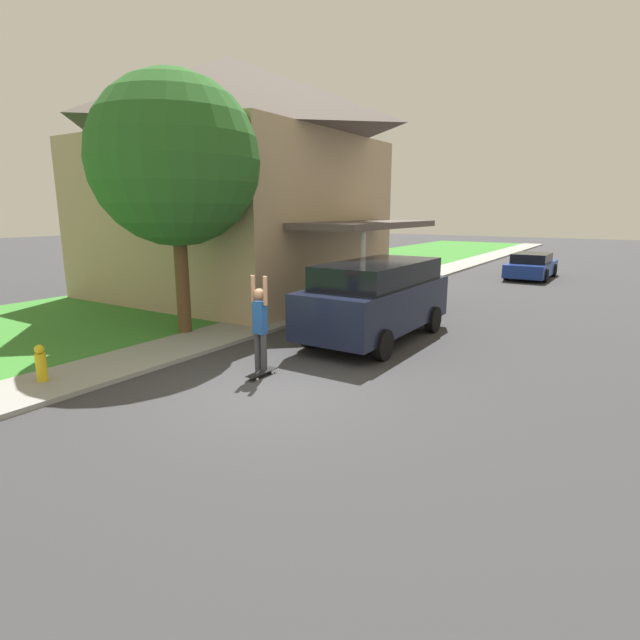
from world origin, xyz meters
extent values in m
plane|color=#333335|center=(0.00, 0.00, 0.00)|extent=(120.00, 120.00, 0.00)
cube|color=#387F2D|center=(-8.00, 6.00, 0.04)|extent=(10.00, 80.00, 0.08)
cube|color=gray|center=(-3.60, 6.00, 0.05)|extent=(1.80, 80.00, 0.10)
cube|color=tan|center=(-7.89, 7.80, 3.00)|extent=(9.42, 8.54, 5.85)
pyramid|color=#5B514C|center=(-7.89, 7.80, 7.39)|extent=(10.22, 9.34, 2.92)
cube|color=#5B514C|center=(-2.08, 7.80, 2.88)|extent=(2.60, 5.98, 0.20)
cylinder|color=silver|center=(-0.98, 5.67, 1.43)|extent=(0.16, 0.16, 2.70)
cylinder|color=brown|center=(-4.56, 2.14, 1.74)|extent=(0.36, 0.36, 3.31)
sphere|color=#286023|center=(-4.56, 2.14, 4.58)|extent=(4.34, 4.34, 4.34)
cube|color=black|center=(0.03, 4.56, 0.92)|extent=(2.05, 5.14, 1.12)
cube|color=black|center=(0.03, 4.69, 1.76)|extent=(1.89, 4.01, 0.56)
cylinder|color=black|center=(-0.95, 6.15, 0.36)|extent=(0.24, 0.72, 0.72)
cylinder|color=black|center=(1.02, 6.15, 0.36)|extent=(0.24, 0.72, 0.72)
cylinder|color=black|center=(-0.95, 2.97, 0.36)|extent=(0.24, 0.72, 0.72)
cylinder|color=black|center=(1.02, 2.97, 0.36)|extent=(0.24, 0.72, 0.72)
cube|color=navy|center=(1.07, 19.70, 0.49)|extent=(1.83, 4.29, 0.62)
cube|color=black|center=(1.07, 19.59, 1.02)|extent=(1.61, 2.23, 0.45)
cylinder|color=black|center=(0.18, 20.98, 0.32)|extent=(0.20, 0.64, 0.64)
cylinder|color=black|center=(1.95, 20.98, 0.32)|extent=(0.20, 0.64, 0.64)
cylinder|color=black|center=(0.18, 18.41, 0.32)|extent=(0.20, 0.64, 0.64)
cylinder|color=black|center=(1.95, 18.41, 0.32)|extent=(0.20, 0.64, 0.64)
cylinder|color=#38383D|center=(-0.79, 0.73, 0.43)|extent=(0.13, 0.13, 0.86)
cylinder|color=#38383D|center=(-0.62, 0.73, 0.43)|extent=(0.13, 0.13, 0.86)
cube|color=#1E4C93|center=(-0.70, 0.73, 1.19)|extent=(0.25, 0.20, 0.66)
sphere|color=#9E7051|center=(-0.70, 0.73, 1.68)|extent=(0.24, 0.24, 0.24)
cylinder|color=#9E7051|center=(-0.86, 0.73, 1.76)|extent=(0.09, 0.09, 0.59)
cylinder|color=#9E7051|center=(-0.54, 0.73, 1.76)|extent=(0.09, 0.09, 0.59)
cube|color=black|center=(-0.56, 0.57, 0.09)|extent=(0.20, 0.80, 0.02)
cylinder|color=silver|center=(-0.64, 0.81, 0.03)|extent=(0.03, 0.06, 0.06)
cylinder|color=silver|center=(-0.47, 0.81, 0.03)|extent=(0.03, 0.06, 0.06)
cylinder|color=silver|center=(-0.64, 0.32, 0.03)|extent=(0.03, 0.06, 0.06)
cylinder|color=silver|center=(-0.47, 0.32, 0.03)|extent=(0.03, 0.06, 0.06)
cylinder|color=gold|center=(-3.77, -2.18, 0.38)|extent=(0.20, 0.20, 0.55)
sphere|color=gold|center=(-3.77, -2.18, 0.74)|extent=(0.18, 0.18, 0.18)
camera|label=1|loc=(5.78, -6.97, 3.36)|focal=28.00mm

